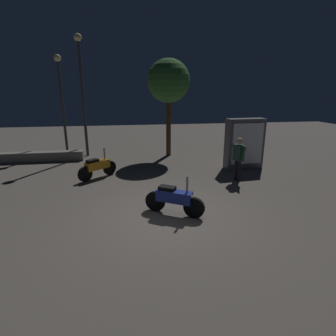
{
  "coord_description": "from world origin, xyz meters",
  "views": [
    {
      "loc": [
        -1.03,
        -6.3,
        3.16
      ],
      "look_at": [
        0.18,
        1.06,
        1.0
      ],
      "focal_mm": 28.32,
      "sensor_mm": 36.0,
      "label": 1
    }
  ],
  "objects_px": {
    "kiosk_billboard": "(244,144)",
    "streetlamp_far": "(82,83)",
    "motorcycle_orange_parked_left": "(97,167)",
    "motorcycle_blue_foreground": "(174,199)",
    "person_rider_beside": "(238,156)",
    "streetlamp_near": "(61,91)"
  },
  "relations": [
    {
      "from": "motorcycle_blue_foreground",
      "to": "streetlamp_near",
      "type": "xyz_separation_m",
      "value": [
        -4.41,
        8.84,
        2.73
      ]
    },
    {
      "from": "motorcycle_blue_foreground",
      "to": "streetlamp_far",
      "type": "xyz_separation_m",
      "value": [
        -3.12,
        7.38,
        3.13
      ]
    },
    {
      "from": "motorcycle_orange_parked_left",
      "to": "streetlamp_near",
      "type": "distance_m",
      "value": 6.36
    },
    {
      "from": "person_rider_beside",
      "to": "streetlamp_near",
      "type": "bearing_deg",
      "value": -61.99
    },
    {
      "from": "streetlamp_far",
      "to": "kiosk_billboard",
      "type": "height_order",
      "value": "streetlamp_far"
    },
    {
      "from": "motorcycle_orange_parked_left",
      "to": "motorcycle_blue_foreground",
      "type": "bearing_deg",
      "value": -97.45
    },
    {
      "from": "motorcycle_blue_foreground",
      "to": "motorcycle_orange_parked_left",
      "type": "bearing_deg",
      "value": 154.53
    },
    {
      "from": "motorcycle_orange_parked_left",
      "to": "person_rider_beside",
      "type": "bearing_deg",
      "value": -53.13
    },
    {
      "from": "kiosk_billboard",
      "to": "streetlamp_far",
      "type": "bearing_deg",
      "value": -30.9
    },
    {
      "from": "person_rider_beside",
      "to": "kiosk_billboard",
      "type": "distance_m",
      "value": 1.81
    },
    {
      "from": "streetlamp_near",
      "to": "streetlamp_far",
      "type": "bearing_deg",
      "value": -48.6
    },
    {
      "from": "motorcycle_blue_foreground",
      "to": "kiosk_billboard",
      "type": "relative_size",
      "value": 0.7
    },
    {
      "from": "streetlamp_near",
      "to": "motorcycle_orange_parked_left",
      "type": "bearing_deg",
      "value": -68.14
    },
    {
      "from": "person_rider_beside",
      "to": "streetlamp_near",
      "type": "height_order",
      "value": "streetlamp_near"
    },
    {
      "from": "motorcycle_blue_foreground",
      "to": "kiosk_billboard",
      "type": "bearing_deg",
      "value": 77.89
    },
    {
      "from": "streetlamp_far",
      "to": "kiosk_billboard",
      "type": "bearing_deg",
      "value": -26.83
    },
    {
      "from": "motorcycle_blue_foreground",
      "to": "person_rider_beside",
      "type": "distance_m",
      "value": 3.69
    },
    {
      "from": "motorcycle_orange_parked_left",
      "to": "streetlamp_near",
      "type": "bearing_deg",
      "value": 71.44
    },
    {
      "from": "motorcycle_blue_foreground",
      "to": "motorcycle_orange_parked_left",
      "type": "xyz_separation_m",
      "value": [
        -2.27,
        3.5,
        0.0
      ]
    },
    {
      "from": "person_rider_beside",
      "to": "kiosk_billboard",
      "type": "xyz_separation_m",
      "value": [
        0.94,
        1.55,
        0.11
      ]
    },
    {
      "from": "person_rider_beside",
      "to": "streetlamp_far",
      "type": "height_order",
      "value": "streetlamp_far"
    },
    {
      "from": "person_rider_beside",
      "to": "motorcycle_blue_foreground",
      "type": "bearing_deg",
      "value": 20.14
    }
  ]
}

